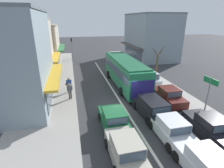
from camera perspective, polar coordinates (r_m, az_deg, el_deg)
name	(u,v)px	position (r m, az deg, el deg)	size (l,w,h in m)	color
ground_plane	(123,105)	(16.55, 3.45, -6.94)	(140.00, 140.00, 0.00)	#353538
lane_centre_line	(113,90)	(20.06, 0.20, -1.83)	(0.20, 28.00, 0.01)	silver
sidewalk_left	(52,88)	(21.56, -18.98, -1.18)	(5.20, 44.00, 0.14)	#A39E96
kerb_right	(154,80)	(23.87, 13.68, 1.41)	(2.80, 44.00, 0.12)	#A39E96
shopfront_corner_near	(1,62)	(17.62, -32.58, 6.21)	(8.58, 8.90, 8.48)	#84939E
shopfront_mid_block	(25,49)	(25.96, -26.59, 10.08)	(7.59, 7.93, 7.79)	beige
shopfront_far_end	(36,45)	(34.54, -23.44, 11.74)	(8.59, 9.23, 6.74)	beige
building_right_far	(150,36)	(37.16, 12.38, 14.92)	(8.39, 11.71, 8.69)	#84939E
city_bus	(125,70)	(20.83, 4.19, 4.43)	(2.79, 10.87, 3.23)	#237A4C
hatchback_behind_bus_mid	(125,149)	(10.52, 4.39, -20.51)	(1.85, 3.72, 1.54)	#B7B29E
wagon_queue_far_back	(151,107)	(14.91, 12.74, -7.48)	(2.05, 4.56, 1.58)	black
hatchback_adjacent_lane_lead	(205,164)	(10.80, 28.01, -22.03)	(1.86, 3.72, 1.54)	silver
sedan_queue_gap_filler	(114,120)	(13.02, 0.72, -11.74)	(1.90, 4.20, 1.47)	#1E6638
sedan_adjacent_lane_trail	(171,129)	(12.74, 18.80, -13.78)	(1.91, 4.21, 1.47)	silver
parked_sedan_kerb_front	(210,127)	(14.06, 29.44, -12.06)	(2.00, 4.25, 1.47)	black
parked_sedan_kerb_second	(168,95)	(17.78, 17.96, -3.59)	(1.97, 4.24, 1.47)	#561E19
parked_wagon_kerb_third	(147,77)	(22.31, 11.49, 2.11)	(2.00, 4.53, 1.58)	silver
parked_wagon_kerb_rear	(130,66)	(27.70, 6.00, 5.97)	(2.00, 4.53, 1.58)	black
traffic_light_downstreet	(72,45)	(35.70, -13.06, 12.25)	(0.33, 0.24, 4.20)	gray
directional_road_sign	(209,89)	(15.06, 29.15, -1.34)	(0.10, 1.40, 3.60)	gray
street_tree_right	(157,65)	(23.63, 14.45, 6.13)	(1.65, 1.70, 4.44)	brown
pedestrian_with_handbag_near	(69,84)	(19.28, -13.93, -0.01)	(0.65, 0.38, 1.63)	#4C4742
pedestrian_browsing_midblock	(70,90)	(17.62, -13.62, -1.94)	(0.53, 0.34, 1.63)	#4C4742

